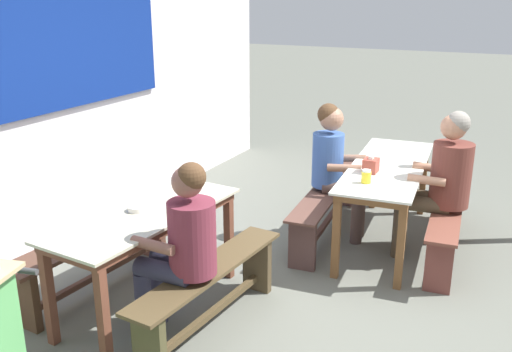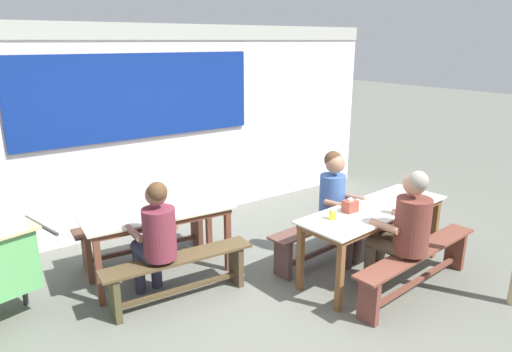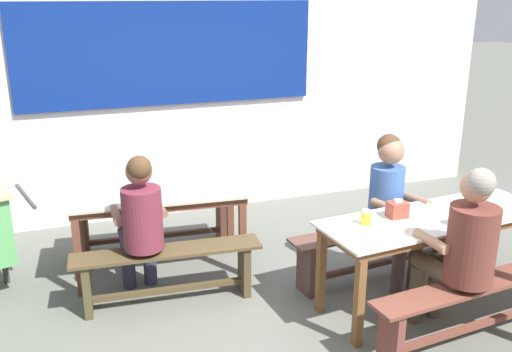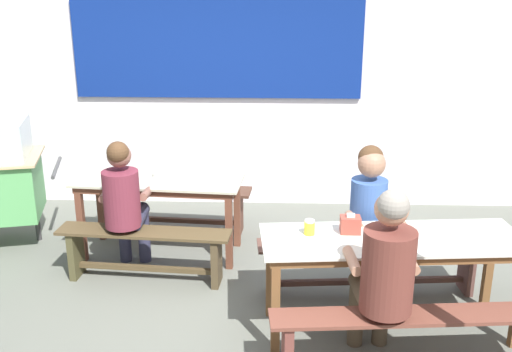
% 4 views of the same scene
% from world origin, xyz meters
% --- Properties ---
extents(ground_plane, '(40.00, 40.00, 0.00)m').
position_xyz_m(ground_plane, '(0.00, 0.00, 0.00)').
color(ground_plane, '#606258').
extents(backdrop_wall, '(7.15, 0.23, 2.65)m').
position_xyz_m(backdrop_wall, '(-0.01, 2.53, 1.40)').
color(backdrop_wall, white).
rests_on(backdrop_wall, ground_plane).
extents(dining_table_far, '(1.57, 0.73, 0.75)m').
position_xyz_m(dining_table_far, '(-0.72, 1.10, 0.66)').
color(dining_table_far, '#BBB89D').
rests_on(dining_table_far, ground_plane).
extents(dining_table_near, '(1.91, 0.79, 0.75)m').
position_xyz_m(dining_table_near, '(1.19, -0.15, 0.67)').
color(dining_table_near, silver).
rests_on(dining_table_near, ground_plane).
extents(bench_far_back, '(1.57, 0.42, 0.46)m').
position_xyz_m(bench_far_back, '(-0.68, 1.64, 0.31)').
color(bench_far_back, '#513325').
rests_on(bench_far_back, ground_plane).
extents(bench_far_front, '(1.50, 0.38, 0.46)m').
position_xyz_m(bench_far_front, '(-0.77, 0.56, 0.30)').
color(bench_far_front, '#4D3D25').
rests_on(bench_far_front, ground_plane).
extents(bench_near_back, '(1.88, 0.43, 0.46)m').
position_xyz_m(bench_near_back, '(1.14, 0.39, 0.30)').
color(bench_near_back, brown).
rests_on(bench_near_back, ground_plane).
extents(bench_near_front, '(1.85, 0.40, 0.46)m').
position_xyz_m(bench_near_front, '(1.23, -0.69, 0.31)').
color(bench_near_front, brown).
rests_on(bench_near_front, ground_plane).
extents(person_near_front, '(0.47, 0.60, 1.31)m').
position_xyz_m(person_near_front, '(1.05, -0.63, 0.75)').
color(person_near_front, '#4D3F2D').
rests_on(person_near_front, ground_plane).
extents(person_right_near_table, '(0.44, 0.52, 1.28)m').
position_xyz_m(person_right_near_table, '(1.10, 0.32, 0.74)').
color(person_right_near_table, '#493732').
rests_on(person_right_near_table, ground_plane).
extents(person_left_back_turned, '(0.42, 0.56, 1.24)m').
position_xyz_m(person_left_back_turned, '(-0.94, 0.65, 0.71)').
color(person_left_back_turned, '#2F2F46').
rests_on(person_left_back_turned, ground_plane).
extents(tissue_box, '(0.14, 0.12, 0.14)m').
position_xyz_m(tissue_box, '(0.89, -0.07, 0.81)').
color(tissue_box, '#9F4134').
rests_on(tissue_box, dining_table_near).
extents(condiment_jar, '(0.08, 0.08, 0.11)m').
position_xyz_m(condiment_jar, '(0.60, -0.11, 0.80)').
color(condiment_jar, yellow).
rests_on(condiment_jar, dining_table_near).
extents(soup_bowl, '(0.14, 0.14, 0.04)m').
position_xyz_m(soup_bowl, '(-0.73, 1.16, 0.77)').
color(soup_bowl, silver).
rests_on(soup_bowl, dining_table_far).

